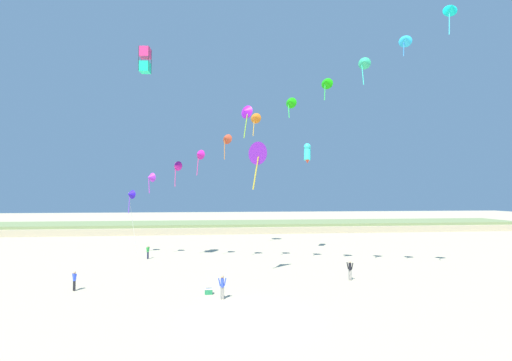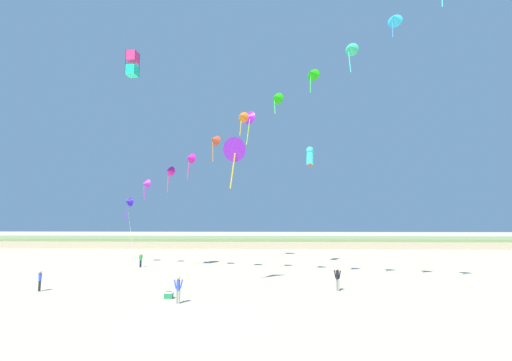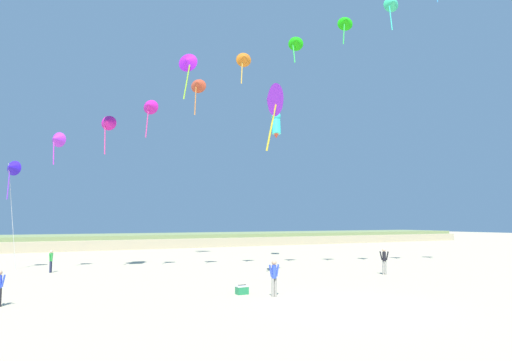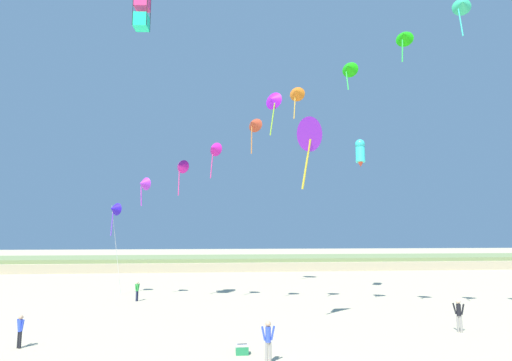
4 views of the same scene
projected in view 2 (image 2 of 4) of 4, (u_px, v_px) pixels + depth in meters
ground_plane at (192, 320)px, 18.34m from camera, size 240.00×240.00×0.00m
dune_ridge at (247, 242)px, 66.88m from camera, size 120.00×13.40×1.73m
person_near_left at (337, 277)px, 25.84m from camera, size 0.52×0.47×1.75m
person_near_right at (141, 259)px, 38.29m from camera, size 0.34×0.50×1.55m
person_mid_center at (40, 279)px, 25.75m from camera, size 0.48×0.35×1.51m
person_far_left at (178, 288)px, 22.06m from camera, size 0.60×0.23×1.72m
kite_banner_string at (244, 119)px, 33.08m from camera, size 31.03×19.56×23.31m
large_kite_low_lead at (132, 64)px, 34.13m from camera, size 1.08×1.08×2.49m
large_kite_mid_trail at (248, 117)px, 45.46m from camera, size 2.00×1.85×4.67m
large_kite_high_solo at (310, 156)px, 40.70m from camera, size 1.20×1.37×2.58m
large_kite_outer_drift at (233, 150)px, 28.27m from camera, size 2.26×1.91×4.30m
beach_cooler at (169, 295)px, 23.39m from camera, size 0.58×0.41×0.46m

